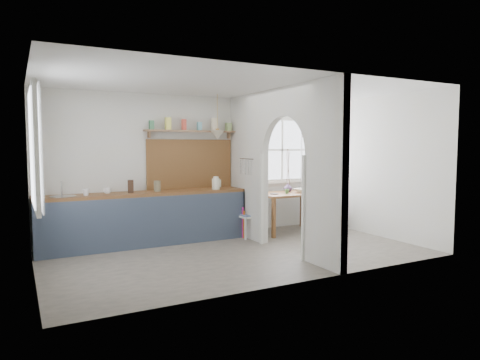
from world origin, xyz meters
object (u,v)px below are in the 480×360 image
kettle (216,183)px  vase (288,187)px  dining_table (289,212)px  chair_left (249,215)px  chair_right (326,205)px

kettle → vase: bearing=16.1°
dining_table → chair_left: size_ratio=1.46×
dining_table → chair_right: bearing=2.2°
dining_table → kettle: (-1.51, 0.12, 0.63)m
chair_right → vase: 0.94m
chair_left → kettle: bearing=-110.4°
chair_right → vase: size_ratio=5.20×
dining_table → vase: vase is taller
kettle → vase: (1.60, 0.05, -0.16)m
chair_left → vase: size_ratio=4.77×
chair_left → chair_right: size_ratio=0.92×
vase → chair_right: bearing=-10.6°
chair_left → vase: 1.14m
kettle → chair_right: bearing=11.8°
dining_table → vase: size_ratio=6.98×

